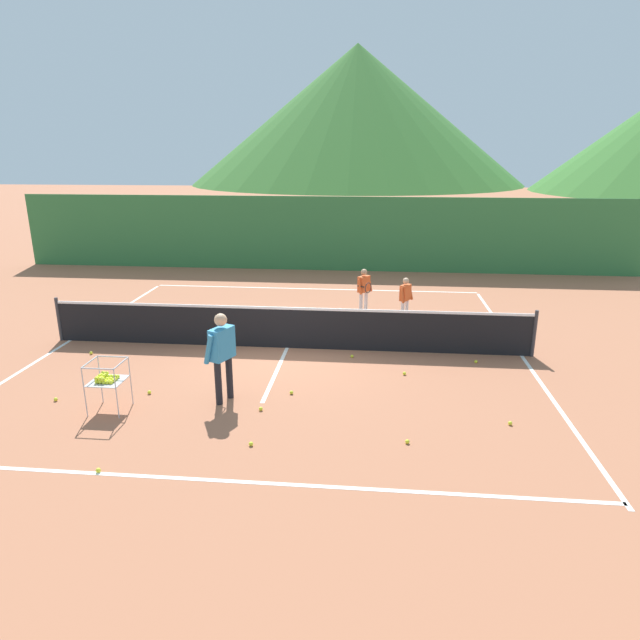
# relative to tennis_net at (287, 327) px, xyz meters

# --- Properties ---
(ground_plane) EXTENTS (120.00, 120.00, 0.00)m
(ground_plane) POSITION_rel_tennis_net_xyz_m (0.00, 0.00, -0.50)
(ground_plane) COLOR #A86647
(line_baseline_near) EXTENTS (10.49, 0.08, 0.01)m
(line_baseline_near) POSITION_rel_tennis_net_xyz_m (0.00, -5.36, -0.50)
(line_baseline_near) COLOR white
(line_baseline_near) RESTS_ON ground
(line_baseline_far) EXTENTS (10.49, 0.08, 0.01)m
(line_baseline_far) POSITION_rel_tennis_net_xyz_m (0.00, 5.66, -0.50)
(line_baseline_far) COLOR white
(line_baseline_far) RESTS_ON ground
(line_sideline_west) EXTENTS (0.08, 11.02, 0.01)m
(line_sideline_west) POSITION_rel_tennis_net_xyz_m (-5.25, 0.00, -0.50)
(line_sideline_west) COLOR white
(line_sideline_west) RESTS_ON ground
(line_sideline_east) EXTENTS (0.08, 11.02, 0.01)m
(line_sideline_east) POSITION_rel_tennis_net_xyz_m (5.25, 0.00, -0.50)
(line_sideline_east) COLOR white
(line_sideline_east) RESTS_ON ground
(line_service_center) EXTENTS (0.08, 5.83, 0.01)m
(line_service_center) POSITION_rel_tennis_net_xyz_m (0.00, 0.00, -0.50)
(line_service_center) COLOR white
(line_service_center) RESTS_ON ground
(tennis_net) EXTENTS (11.00, 0.08, 1.05)m
(tennis_net) POSITION_rel_tennis_net_xyz_m (0.00, 0.00, 0.00)
(tennis_net) COLOR #333338
(tennis_net) RESTS_ON ground
(instructor) EXTENTS (0.50, 0.83, 1.65)m
(instructor) POSITION_rel_tennis_net_xyz_m (-0.70, -2.86, 0.49)
(instructor) COLOR black
(instructor) RESTS_ON ground
(student_0) EXTENTS (0.43, 0.69, 1.26)m
(student_0) POSITION_rel_tennis_net_xyz_m (1.68, 2.97, 0.26)
(student_0) COLOR silver
(student_0) RESTS_ON ground
(student_1) EXTENTS (0.39, 0.46, 1.19)m
(student_1) POSITION_rel_tennis_net_xyz_m (2.78, 2.31, 0.21)
(student_1) COLOR silver
(student_1) RESTS_ON ground
(ball_cart) EXTENTS (0.58, 0.58, 0.90)m
(ball_cart) POSITION_rel_tennis_net_xyz_m (-2.60, -3.44, 0.09)
(ball_cart) COLOR #B7B7BC
(ball_cart) RESTS_ON ground
(tennis_ball_0) EXTENTS (0.07, 0.07, 0.07)m
(tennis_ball_0) POSITION_rel_tennis_net_xyz_m (0.13, -4.40, -0.47)
(tennis_ball_0) COLOR yellow
(tennis_ball_0) RESTS_ON ground
(tennis_ball_1) EXTENTS (0.07, 0.07, 0.07)m
(tennis_ball_1) POSITION_rel_tennis_net_xyz_m (4.16, -0.54, -0.47)
(tennis_ball_1) COLOR yellow
(tennis_ball_1) RESTS_ON ground
(tennis_ball_2) EXTENTS (0.07, 0.07, 0.07)m
(tennis_ball_2) POSITION_rel_tennis_net_xyz_m (-4.28, -0.85, -0.47)
(tennis_ball_2) COLOR yellow
(tennis_ball_2) RESTS_ON ground
(tennis_ball_3) EXTENTS (0.07, 0.07, 0.07)m
(tennis_ball_3) POSITION_rel_tennis_net_xyz_m (2.52, -4.09, -0.47)
(tennis_ball_3) COLOR yellow
(tennis_ball_3) RESTS_ON ground
(tennis_ball_4) EXTENTS (0.07, 0.07, 0.07)m
(tennis_ball_4) POSITION_rel_tennis_net_xyz_m (-1.86, -5.33, -0.47)
(tennis_ball_4) COLOR yellow
(tennis_ball_4) RESTS_ON ground
(tennis_ball_5) EXTENTS (0.07, 0.07, 0.07)m
(tennis_ball_5) POSITION_rel_tennis_net_xyz_m (0.47, -2.48, -0.47)
(tennis_ball_5) COLOR yellow
(tennis_ball_5) RESTS_ON ground
(tennis_ball_6) EXTENTS (0.07, 0.07, 0.07)m
(tennis_ball_6) POSITION_rel_tennis_net_xyz_m (0.04, -3.21, -0.47)
(tennis_ball_6) COLOR yellow
(tennis_ball_6) RESTS_ON ground
(tennis_ball_7) EXTENTS (0.07, 0.07, 0.07)m
(tennis_ball_7) POSITION_rel_tennis_net_xyz_m (4.25, -3.32, -0.47)
(tennis_ball_7) COLOR yellow
(tennis_ball_7) RESTS_ON ground
(tennis_ball_8) EXTENTS (0.07, 0.07, 0.07)m
(tennis_ball_8) POSITION_rel_tennis_net_xyz_m (2.61, -1.35, -0.47)
(tennis_ball_8) COLOR yellow
(tennis_ball_8) RESTS_ON ground
(tennis_ball_9) EXTENTS (0.07, 0.07, 0.07)m
(tennis_ball_9) POSITION_rel_tennis_net_xyz_m (-2.17, -2.73, -0.47)
(tennis_ball_9) COLOR yellow
(tennis_ball_9) RESTS_ON ground
(tennis_ball_10) EXTENTS (0.07, 0.07, 0.07)m
(tennis_ball_10) POSITION_rel_tennis_net_xyz_m (-3.74, -3.20, -0.47)
(tennis_ball_10) COLOR yellow
(tennis_ball_10) RESTS_ON ground
(tennis_ball_11) EXTENTS (0.07, 0.07, 0.07)m
(tennis_ball_11) POSITION_rel_tennis_net_xyz_m (1.51, -0.48, -0.47)
(tennis_ball_11) COLOR yellow
(tennis_ball_11) RESTS_ON ground
(windscreen_fence) EXTENTS (23.09, 0.08, 2.75)m
(windscreen_fence) POSITION_rel_tennis_net_xyz_m (0.00, 8.68, 0.87)
(windscreen_fence) COLOR #33753D
(windscreen_fence) RESTS_ON ground
(hill_1) EXTENTS (44.45, 44.45, 17.73)m
(hill_1) POSITION_rel_tennis_net_xyz_m (-0.88, 66.72, 8.36)
(hill_1) COLOR #38702D
(hill_1) RESTS_ON ground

